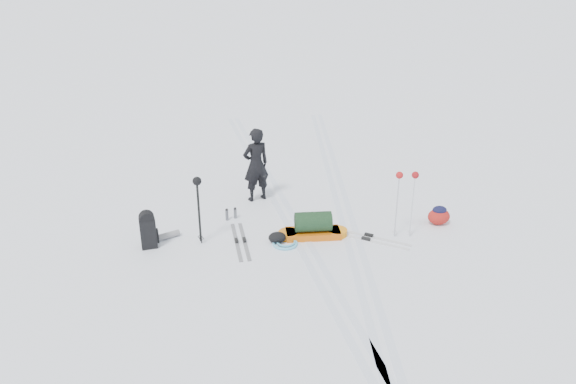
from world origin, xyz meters
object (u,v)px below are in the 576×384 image
(skier, at_px, (256,165))
(pulk_sled, at_px, (313,227))
(ski_poles_black, at_px, (197,189))
(expedition_rucksack, at_px, (151,230))

(skier, xyz_separation_m, pulk_sled, (0.93, -2.08, -0.67))
(ski_poles_black, bearing_deg, pulk_sled, 17.07)
(expedition_rucksack, bearing_deg, ski_poles_black, -8.44)
(expedition_rucksack, distance_m, ski_poles_black, 1.28)
(pulk_sled, height_order, ski_poles_black, ski_poles_black)
(expedition_rucksack, bearing_deg, skier, 30.99)
(pulk_sled, height_order, expedition_rucksack, expedition_rucksack)
(expedition_rucksack, bearing_deg, pulk_sled, -10.85)
(pulk_sled, relative_size, expedition_rucksack, 1.86)
(skier, relative_size, pulk_sled, 1.20)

